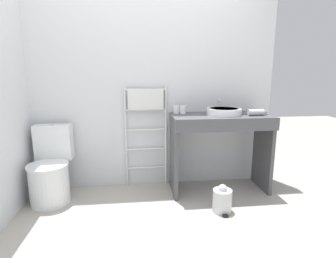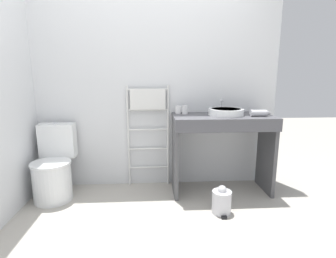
{
  "view_description": "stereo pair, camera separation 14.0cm",
  "coord_description": "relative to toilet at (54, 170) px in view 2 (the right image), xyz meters",
  "views": [
    {
      "loc": [
        -0.15,
        -1.82,
        1.34
      ],
      "look_at": [
        0.14,
        0.73,
        0.8
      ],
      "focal_mm": 28.0,
      "sensor_mm": 36.0,
      "label": 1
    },
    {
      "loc": [
        -0.01,
        -1.84,
        1.34
      ],
      "look_at": [
        0.14,
        0.73,
        0.8
      ],
      "focal_mm": 28.0,
      "sensor_mm": 36.0,
      "label": 2
    }
  ],
  "objects": [
    {
      "name": "cup_near_wall",
      "position": [
        1.38,
        0.21,
        0.62
      ],
      "size": [
        0.07,
        0.07,
        0.09
      ],
      "color": "white",
      "rests_on": "vanity_counter"
    },
    {
      "name": "towel_radiator",
      "position": [
        1.03,
        0.27,
        0.57
      ],
      "size": [
        0.5,
        0.06,
        1.21
      ],
      "color": "silver",
      "rests_on": "ground_plane"
    },
    {
      "name": "wall_back",
      "position": [
        1.09,
        0.38,
        1.02
      ],
      "size": [
        2.94,
        0.12,
        2.67
      ],
      "primitive_type": "cube",
      "color": "silver",
      "rests_on": "ground_plane"
    },
    {
      "name": "hair_dryer",
      "position": [
        2.23,
        -0.03,
        0.61
      ],
      "size": [
        0.23,
        0.16,
        0.07
      ],
      "color": "#B7B7BC",
      "rests_on": "vanity_counter"
    },
    {
      "name": "ground_plane",
      "position": [
        1.09,
        -0.93,
        -0.32
      ],
      "size": [
        12.0,
        12.0,
        0.0
      ],
      "primitive_type": "plane",
      "color": "#A8A399"
    },
    {
      "name": "toilet",
      "position": [
        0.0,
        0.0,
        0.0
      ],
      "size": [
        0.41,
        0.54,
        0.8
      ],
      "color": "white",
      "rests_on": "ground_plane"
    },
    {
      "name": "vanity_counter",
      "position": [
        1.86,
        0.03,
        0.3
      ],
      "size": [
        1.1,
        0.54,
        0.89
      ],
      "color": "#4C4C51",
      "rests_on": "ground_plane"
    },
    {
      "name": "trash_bin",
      "position": [
        1.74,
        -0.45,
        -0.2
      ],
      "size": [
        0.19,
        0.22,
        0.29
      ],
      "color": "silver",
      "rests_on": "ground_plane"
    },
    {
      "name": "cup_near_edge",
      "position": [
        1.45,
        0.18,
        0.62
      ],
      "size": [
        0.07,
        0.07,
        0.09
      ],
      "color": "white",
      "rests_on": "vanity_counter"
    },
    {
      "name": "faucet",
      "position": [
        1.89,
        0.25,
        0.67
      ],
      "size": [
        0.02,
        0.1,
        0.16
      ],
      "color": "silver",
      "rests_on": "vanity_counter"
    },
    {
      "name": "sink_basin",
      "position": [
        1.89,
        0.04,
        0.62
      ],
      "size": [
        0.38,
        0.38,
        0.07
      ],
      "color": "white",
      "rests_on": "vanity_counter"
    }
  ]
}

